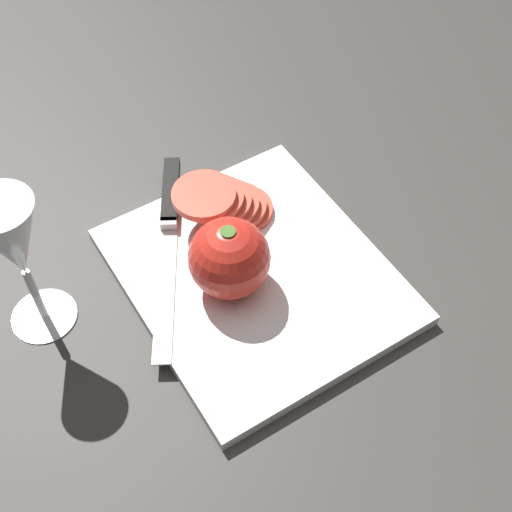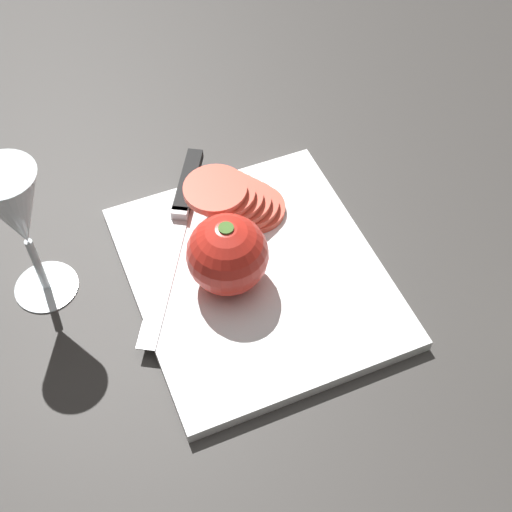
% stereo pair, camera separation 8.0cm
% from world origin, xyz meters
% --- Properties ---
extents(ground_plane, '(3.00, 3.00, 0.00)m').
position_xyz_m(ground_plane, '(0.00, 0.00, 0.00)').
color(ground_plane, '#383533').
extents(cutting_board, '(0.32, 0.28, 0.02)m').
position_xyz_m(cutting_board, '(0.06, 0.03, 0.01)').
color(cutting_board, white).
rests_on(cutting_board, ground_plane).
extents(wine_glass, '(0.07, 0.07, 0.19)m').
position_xyz_m(wine_glass, '(0.14, 0.26, 0.13)').
color(wine_glass, silver).
rests_on(wine_glass, ground_plane).
extents(whole_tomato, '(0.09, 0.09, 0.09)m').
position_xyz_m(whole_tomato, '(0.06, 0.07, 0.06)').
color(whole_tomato, red).
rests_on(whole_tomato, cutting_board).
extents(knife, '(0.26, 0.17, 0.01)m').
position_xyz_m(knife, '(0.19, 0.08, 0.02)').
color(knife, silver).
rests_on(knife, cutting_board).
extents(tomato_slice_stack_near, '(0.08, 0.12, 0.05)m').
position_xyz_m(tomato_slice_stack_near, '(0.15, 0.02, 0.04)').
color(tomato_slice_stack_near, '#DB4C38').
rests_on(tomato_slice_stack_near, cutting_board).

